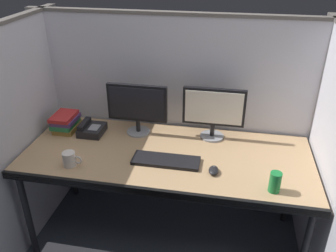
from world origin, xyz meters
TOP-DOWN VIEW (x-y plane):
  - cubicle_partition_rear at (0.00, 0.74)m, footprint 2.21×0.06m
  - cubicle_partition_left at (-0.99, 0.20)m, footprint 0.06×1.41m
  - cubicle_partition_right at (0.99, 0.20)m, footprint 0.06×1.41m
  - desk at (0.00, 0.29)m, footprint 1.90×0.80m
  - monitor_left at (-0.26, 0.54)m, footprint 0.43×0.17m
  - monitor_right at (0.28, 0.57)m, footprint 0.43×0.17m
  - keyboard_main at (0.02, 0.20)m, footprint 0.43×0.15m
  - computer_mouse at (0.32, 0.14)m, footprint 0.06×0.10m
  - soda_can at (0.67, 0.03)m, footprint 0.07×0.07m
  - coffee_mug at (-0.57, 0.05)m, footprint 0.13×0.08m
  - book_stack at (-0.80, 0.48)m, footprint 0.16×0.22m
  - desk_phone at (-0.59, 0.47)m, footprint 0.17×0.19m

SIDE VIEW (x-z plane):
  - desk at x=0.00m, z-range 0.32..1.06m
  - keyboard_main at x=0.02m, z-range 0.74..0.76m
  - computer_mouse at x=0.32m, z-range 0.74..0.77m
  - desk_phone at x=-0.59m, z-range 0.73..0.82m
  - coffee_mug at x=-0.57m, z-range 0.74..0.84m
  - cubicle_partition_rear at x=0.00m, z-range 0.00..1.58m
  - cubicle_partition_left at x=-0.99m, z-range 0.00..1.58m
  - cubicle_partition_right at x=0.99m, z-range 0.00..1.58m
  - soda_can at x=0.67m, z-range 0.74..0.86m
  - book_stack at x=-0.80m, z-range 0.74..0.87m
  - monitor_left at x=-0.26m, z-range 0.77..1.14m
  - monitor_right at x=0.28m, z-range 0.77..1.14m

